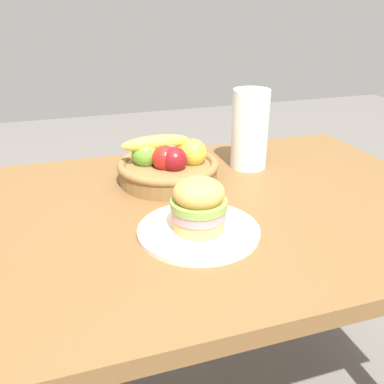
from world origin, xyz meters
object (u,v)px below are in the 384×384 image
object	(u,v)px
fruit_basket	(168,165)
plate	(199,231)
sandwich	(199,204)
paper_towel_roll	(250,129)

from	to	relation	value
fruit_basket	plate	bearing A→B (deg)	-92.41
plate	sandwich	world-z (taller)	sandwich
plate	fruit_basket	size ratio (longest dim) A/B	0.95
plate	fruit_basket	bearing A→B (deg)	87.59
plate	paper_towel_roll	size ratio (longest dim) A/B	1.15
sandwich	fruit_basket	size ratio (longest dim) A/B	0.43
plate	paper_towel_roll	world-z (taller)	paper_towel_roll
sandwich	paper_towel_roll	size ratio (longest dim) A/B	0.52
sandwich	paper_towel_roll	world-z (taller)	paper_towel_roll
paper_towel_roll	sandwich	bearing A→B (deg)	-129.09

